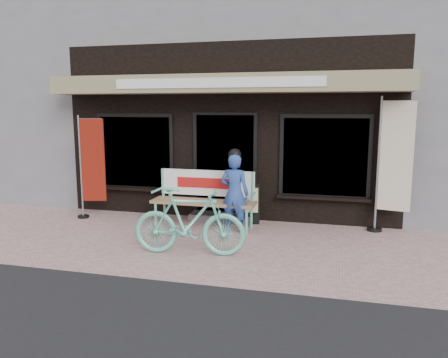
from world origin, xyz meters
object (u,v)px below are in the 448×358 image
(person, at_px, (235,192))
(nobori_red, at_px, (91,166))
(bicycle, at_px, (189,222))
(bench, at_px, (205,194))
(nobori_cream, at_px, (393,164))
(menu_stand, at_px, (250,204))

(person, distance_m, nobori_red, 3.16)
(bicycle, xyz_separation_m, nobori_red, (-2.73, 1.72, 0.57))
(bench, bearing_deg, bicycle, -81.04)
(person, bearing_deg, bench, 163.00)
(nobori_cream, height_order, menu_stand, nobori_cream)
(bicycle, distance_m, nobori_red, 3.28)
(person, relative_size, nobori_cream, 0.63)
(nobori_red, bearing_deg, menu_stand, -8.19)
(nobori_red, height_order, nobori_cream, nobori_cream)
(bench, relative_size, bicycle, 1.14)
(bicycle, bearing_deg, nobori_cream, -62.51)
(nobori_red, bearing_deg, person, -19.66)
(bicycle, distance_m, nobori_cream, 3.89)
(nobori_red, relative_size, nobori_cream, 0.86)
(bicycle, bearing_deg, bench, 2.72)
(bench, distance_m, person, 0.71)
(person, height_order, nobori_red, nobori_red)
(bench, height_order, nobori_red, nobori_red)
(person, relative_size, bicycle, 0.88)
(bench, bearing_deg, menu_stand, 26.29)
(nobori_red, distance_m, nobori_cream, 5.93)
(person, distance_m, bicycle, 1.48)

